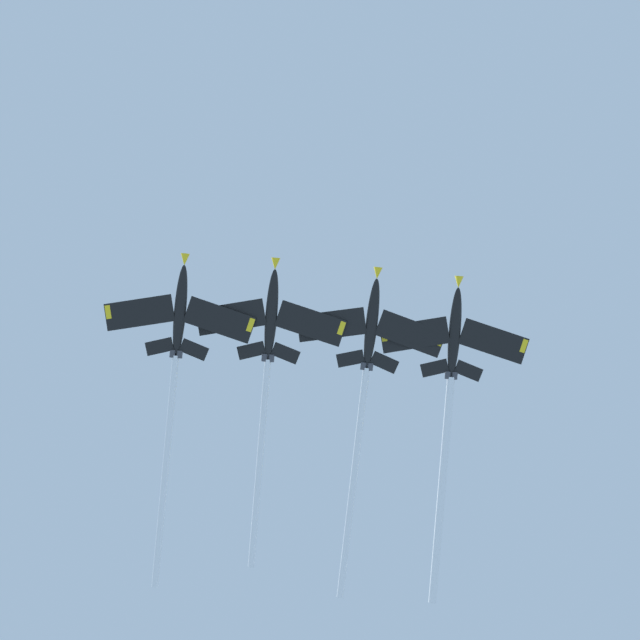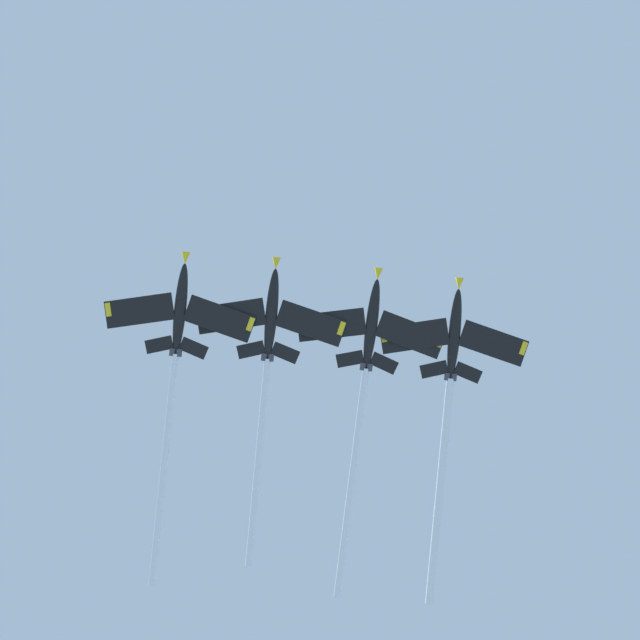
% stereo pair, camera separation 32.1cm
% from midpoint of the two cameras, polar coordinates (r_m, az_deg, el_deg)
% --- Properties ---
extents(jet_far_left, '(20.20, 43.27, 9.29)m').
position_cam_midpoint_polar(jet_far_left, '(144.97, 6.74, -4.25)').
color(jet_far_left, black).
extents(jet_inner_left, '(20.19, 43.86, 9.13)m').
position_cam_midpoint_polar(jet_inner_left, '(143.57, 2.30, -3.26)').
color(jet_inner_left, black).
extents(jet_centre, '(20.20, 40.86, 8.29)m').
position_cam_midpoint_polar(jet_centre, '(142.77, -2.88, -2.18)').
color(jet_centre, black).
extents(jet_inner_right, '(20.20, 43.46, 9.57)m').
position_cam_midpoint_polar(jet_inner_right, '(142.92, -7.77, -2.35)').
color(jet_inner_right, black).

